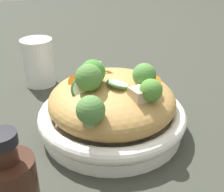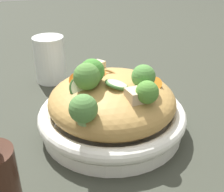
# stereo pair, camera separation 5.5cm
# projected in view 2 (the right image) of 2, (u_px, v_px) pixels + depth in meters

# --- Properties ---
(ground_plane) EXTENTS (3.00, 3.00, 0.00)m
(ground_plane) POSITION_uv_depth(u_px,v_px,m) (112.00, 130.00, 0.58)
(ground_plane) COLOR #32352B
(serving_bowl) EXTENTS (0.28, 0.28, 0.05)m
(serving_bowl) POSITION_uv_depth(u_px,v_px,m) (112.00, 118.00, 0.57)
(serving_bowl) COLOR white
(serving_bowl) RESTS_ON ground_plane
(noodle_heap) EXTENTS (0.24, 0.24, 0.09)m
(noodle_heap) POSITION_uv_depth(u_px,v_px,m) (112.00, 100.00, 0.55)
(noodle_heap) COLOR #B18747
(noodle_heap) RESTS_ON serving_bowl
(broccoli_florets) EXTENTS (0.14, 0.17, 0.08)m
(broccoli_florets) POSITION_uv_depth(u_px,v_px,m) (106.00, 85.00, 0.49)
(broccoli_florets) COLOR #8DAE6C
(broccoli_florets) RESTS_ON serving_bowl
(carrot_coins) EXTENTS (0.12, 0.17, 0.03)m
(carrot_coins) POSITION_uv_depth(u_px,v_px,m) (103.00, 76.00, 0.55)
(carrot_coins) COLOR orange
(carrot_coins) RESTS_ON serving_bowl
(zucchini_slices) EXTENTS (0.11, 0.10, 0.04)m
(zucchini_slices) POSITION_uv_depth(u_px,v_px,m) (97.00, 83.00, 0.52)
(zucchini_slices) COLOR beige
(zucchini_slices) RESTS_ON serving_bowl
(chicken_chunks) EXTENTS (0.18, 0.06, 0.03)m
(chicken_chunks) POSITION_uv_depth(u_px,v_px,m) (117.00, 82.00, 0.53)
(chicken_chunks) COLOR #C5B58C
(chicken_chunks) RESTS_ON serving_bowl
(drinking_glass) EXTENTS (0.08, 0.08, 0.12)m
(drinking_glass) POSITION_uv_depth(u_px,v_px,m) (50.00, 59.00, 0.76)
(drinking_glass) COLOR silver
(drinking_glass) RESTS_ON ground_plane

